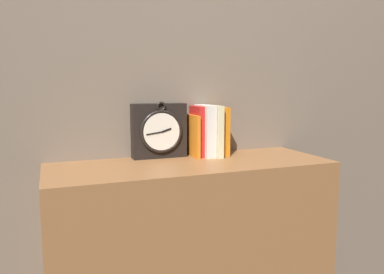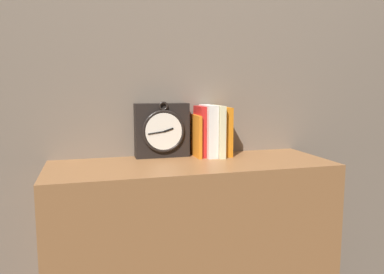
{
  "view_description": "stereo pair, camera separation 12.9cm",
  "coord_description": "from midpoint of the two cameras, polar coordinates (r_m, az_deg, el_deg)",
  "views": [
    {
      "loc": [
        -0.5,
        -1.3,
        1.11
      ],
      "look_at": [
        0.0,
        0.0,
        0.92
      ],
      "focal_mm": 35.0,
      "sensor_mm": 36.0,
      "label": 1
    },
    {
      "loc": [
        -0.38,
        -1.34,
        1.11
      ],
      "look_at": [
        0.0,
        0.0,
        0.92
      ],
      "focal_mm": 35.0,
      "sensor_mm": 36.0,
      "label": 2
    }
  ],
  "objects": [
    {
      "name": "book_slot4_orange",
      "position": [
        1.57,
        1.94,
        0.92
      ],
      "size": [
        0.04,
        0.13,
        0.2
      ],
      "color": "orange",
      "rests_on": "bookshelf"
    },
    {
      "name": "book_slot0_orange",
      "position": [
        1.53,
        -2.23,
        0.16
      ],
      "size": [
        0.01,
        0.13,
        0.17
      ],
      "color": "orange",
      "rests_on": "bookshelf"
    },
    {
      "name": "book_slot2_white",
      "position": [
        1.54,
        -0.37,
        0.97
      ],
      "size": [
        0.04,
        0.14,
        0.21
      ],
      "color": "silver",
      "rests_on": "bookshelf"
    },
    {
      "name": "book_slot1_red",
      "position": [
        1.54,
        -1.67,
        0.87
      ],
      "size": [
        0.02,
        0.12,
        0.21
      ],
      "color": "red",
      "rests_on": "bookshelf"
    },
    {
      "name": "bookshelf",
      "position": [
        1.55,
        -2.51,
        -18.96
      ],
      "size": [
        1.07,
        0.39,
        0.82
      ],
      "color": "#936038",
      "rests_on": "ground_plane"
    },
    {
      "name": "book_slot3_cream",
      "position": [
        1.55,
        0.93,
        0.96
      ],
      "size": [
        0.02,
        0.15,
        0.21
      ],
      "color": "beige",
      "rests_on": "bookshelf"
    },
    {
      "name": "clock",
      "position": [
        1.51,
        -7.45,
        0.95
      ],
      "size": [
        0.22,
        0.08,
        0.23
      ],
      "color": "black",
      "rests_on": "bookshelf"
    },
    {
      "name": "wall_back",
      "position": [
        1.61,
        -5.25,
        14.6
      ],
      "size": [
        6.0,
        0.05,
        2.6
      ],
      "color": "#756656",
      "rests_on": "ground_plane"
    }
  ]
}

